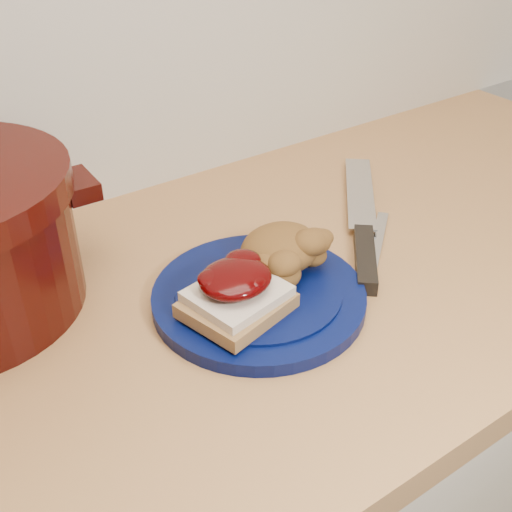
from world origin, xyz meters
TOP-DOWN VIEW (x-y plane):
  - plate at (0.01, 1.47)m, footprint 0.28×0.28m
  - sandwich at (-0.03, 1.45)m, footprint 0.12×0.11m
  - stuffing_mound at (0.05, 1.49)m, footprint 0.11×0.10m
  - chef_knife at (0.19, 1.49)m, footprint 0.25×0.29m
  - butter_knife at (0.19, 1.47)m, footprint 0.15×0.13m

SIDE VIEW (x-z plane):
  - butter_knife at x=0.19m, z-range 0.90..0.91m
  - plate at x=0.01m, z-range 0.90..0.92m
  - chef_knife at x=0.19m, z-range 0.90..0.92m
  - sandwich at x=-0.03m, z-range 0.92..0.97m
  - stuffing_mound at x=0.05m, z-range 0.92..0.97m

